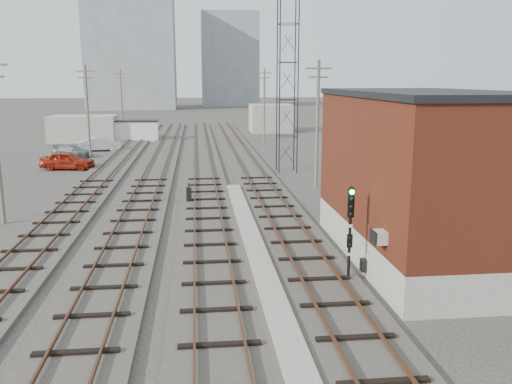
{
  "coord_description": "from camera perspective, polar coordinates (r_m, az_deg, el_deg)",
  "views": [
    {
      "loc": [
        -2.04,
        -9.69,
        7.7
      ],
      "look_at": [
        0.85,
        16.38,
        2.2
      ],
      "focal_mm": 38.0,
      "sensor_mm": 36.0,
      "label": 1
    }
  ],
  "objects": [
    {
      "name": "track_mid_left",
      "position": [
        49.4,
        -10.27,
        2.81
      ],
      "size": [
        3.2,
        90.0,
        0.39
      ],
      "color": "#332D28",
      "rests_on": "ground"
    },
    {
      "name": "platform_curb",
      "position": [
        25.0,
        -0.2,
        -5.79
      ],
      "size": [
        0.9,
        28.0,
        0.26
      ],
      "primitive_type": "cube",
      "color": "gray",
      "rests_on": "ground"
    },
    {
      "name": "track_left",
      "position": [
        49.84,
        -14.87,
        2.68
      ],
      "size": [
        3.2,
        90.0,
        0.39
      ],
      "color": "#332D28",
      "rests_on": "ground"
    },
    {
      "name": "utility_pole_left_c",
      "position": [
        80.42,
        -13.98,
        9.43
      ],
      "size": [
        1.8,
        0.24,
        9.0
      ],
      "color": "#595147",
      "rests_on": "ground"
    },
    {
      "name": "shed_left",
      "position": [
        71.33,
        -17.69,
        6.38
      ],
      "size": [
        8.0,
        5.0,
        3.2
      ],
      "primitive_type": "cube",
      "color": "gray",
      "rests_on": "ground"
    },
    {
      "name": "shed_right",
      "position": [
        80.65,
        1.58,
        7.78
      ],
      "size": [
        6.0,
        6.0,
        4.0
      ],
      "primitive_type": "cube",
      "color": "gray",
      "rests_on": "ground"
    },
    {
      "name": "car_silver",
      "position": [
        61.4,
        -16.07,
        4.87
      ],
      "size": [
        4.59,
        1.93,
        1.47
      ],
      "primitive_type": "imported",
      "rotation": [
        0.0,
        0.0,
        1.66
      ],
      "color": "#B1B4B9",
      "rests_on": "ground"
    },
    {
      "name": "utility_pole_right_a",
      "position": [
        38.75,
        6.48,
        7.47
      ],
      "size": [
        1.8,
        0.24,
        9.0
      ],
      "color": "#595147",
      "rests_on": "ground"
    },
    {
      "name": "site_trailer",
      "position": [
        70.12,
        -12.71,
        6.32
      ],
      "size": [
        6.19,
        2.8,
        2.58
      ],
      "rotation": [
        0.0,
        0.0,
        0.02
      ],
      "color": "white",
      "rests_on": "ground"
    },
    {
      "name": "ground",
      "position": [
        70.14,
        -4.64,
        5.5
      ],
      "size": [
        320.0,
        320.0,
        0.0
      ],
      "primitive_type": "plane",
      "color": "#282621",
      "rests_on": "ground"
    },
    {
      "name": "switch_stand",
      "position": [
        34.03,
        -7.08,
        -0.29
      ],
      "size": [
        0.35,
        0.35,
        1.28
      ],
      "rotation": [
        0.0,
        0.0,
        0.2
      ],
      "color": "black",
      "rests_on": "ground"
    },
    {
      "name": "car_grey",
      "position": [
        57.35,
        -18.75,
        4.09
      ],
      "size": [
        4.38,
        2.87,
        1.18
      ],
      "primitive_type": "imported",
      "rotation": [
        0.0,
        0.0,
        1.24
      ],
      "color": "slate",
      "rests_on": "ground"
    },
    {
      "name": "utility_pole_right_b",
      "position": [
        68.29,
        0.88,
        9.4
      ],
      "size": [
        1.8,
        0.24,
        9.0
      ],
      "color": "#595147",
      "rests_on": "ground"
    },
    {
      "name": "apartment_right",
      "position": [
        160.09,
        -2.8,
        13.72
      ],
      "size": [
        16.0,
        12.0,
        26.0
      ],
      "primitive_type": "cube",
      "color": "gray",
      "rests_on": "ground"
    },
    {
      "name": "brick_building",
      "position": [
        24.04,
        17.16,
        1.56
      ],
      "size": [
        6.54,
        12.2,
        7.22
      ],
      "color": "gray",
      "rests_on": "ground"
    },
    {
      "name": "apartment_left",
      "position": [
        145.75,
        -13.01,
        14.42
      ],
      "size": [
        22.0,
        14.0,
        30.0
      ],
      "primitive_type": "cube",
      "color": "gray",
      "rests_on": "ground"
    },
    {
      "name": "signal_mast",
      "position": [
        20.88,
        9.89,
        -3.74
      ],
      "size": [
        0.4,
        0.4,
        3.74
      ],
      "color": "gray",
      "rests_on": "ground"
    },
    {
      "name": "track_mid_right",
      "position": [
        49.28,
        -5.63,
        2.92
      ],
      "size": [
        3.2,
        90.0,
        0.39
      ],
      "color": "#332D28",
      "rests_on": "ground"
    },
    {
      "name": "utility_pole_left_b",
      "position": [
        55.76,
        -17.31,
        8.33
      ],
      "size": [
        1.8,
        0.24,
        9.0
      ],
      "color": "#595147",
      "rests_on": "ground"
    },
    {
      "name": "lattice_tower",
      "position": [
        45.32,
        3.32,
        11.57
      ],
      "size": [
        1.6,
        1.6,
        15.0
      ],
      "color": "black",
      "rests_on": "ground"
    },
    {
      "name": "car_red",
      "position": [
        49.52,
        -19.22,
        3.14
      ],
      "size": [
        4.78,
        2.52,
        1.55
      ],
      "primitive_type": "imported",
      "rotation": [
        0.0,
        0.0,
        1.42
      ],
      "color": "#9A1D0E",
      "rests_on": "ground"
    },
    {
      "name": "track_right",
      "position": [
        49.49,
        -0.98,
        3.01
      ],
      "size": [
        3.2,
        90.0,
        0.39
      ],
      "color": "#332D28",
      "rests_on": "ground"
    }
  ]
}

